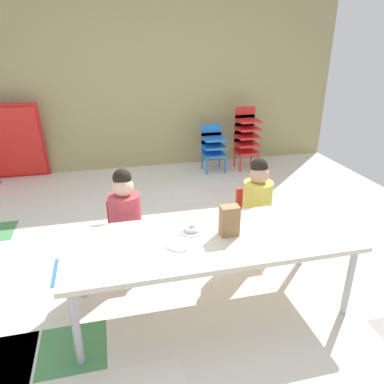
{
  "coord_description": "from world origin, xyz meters",
  "views": [
    {
      "loc": [
        -0.57,
        -2.82,
        1.88
      ],
      "look_at": [
        0.01,
        -0.45,
        0.83
      ],
      "focal_mm": 34.09,
      "sensor_mm": 36.0,
      "label": 1
    }
  ],
  "objects_px": {
    "seated_child_near_camera": "(125,212)",
    "seated_child_middle_seat": "(257,198)",
    "kid_chair_red_stack": "(246,135)",
    "donut_powdered_on_plate": "(192,228)",
    "paper_bag_brown": "(229,220)",
    "paper_plate_center_table": "(180,245)",
    "paper_plate_near_edge": "(192,231)",
    "craft_table": "(211,243)",
    "kid_chair_blue_stack": "(213,145)",
    "folded_activity_table": "(10,142)"
  },
  "relations": [
    {
      "from": "paper_plate_near_edge",
      "to": "donut_powdered_on_plate",
      "type": "bearing_deg",
      "value": 0.0
    },
    {
      "from": "seated_child_near_camera",
      "to": "kid_chair_blue_stack",
      "type": "height_order",
      "value": "seated_child_near_camera"
    },
    {
      "from": "paper_bag_brown",
      "to": "paper_plate_near_edge",
      "type": "height_order",
      "value": "paper_bag_brown"
    },
    {
      "from": "folded_activity_table",
      "to": "paper_bag_brown",
      "type": "xyz_separation_m",
      "value": [
        2.07,
        -3.17,
        0.15
      ]
    },
    {
      "from": "folded_activity_table",
      "to": "seated_child_middle_seat",
      "type": "bearing_deg",
      "value": -45.34
    },
    {
      "from": "kid_chair_blue_stack",
      "to": "kid_chair_red_stack",
      "type": "height_order",
      "value": "kid_chair_red_stack"
    },
    {
      "from": "seated_child_middle_seat",
      "to": "kid_chair_red_stack",
      "type": "height_order",
      "value": "seated_child_middle_seat"
    },
    {
      "from": "craft_table",
      "to": "folded_activity_table",
      "type": "xyz_separation_m",
      "value": [
        -1.93,
        3.18,
        -0.0
      ]
    },
    {
      "from": "kid_chair_blue_stack",
      "to": "paper_plate_center_table",
      "type": "distance_m",
      "value": 3.15
    },
    {
      "from": "kid_chair_red_stack",
      "to": "donut_powdered_on_plate",
      "type": "relative_size",
      "value": 7.81
    },
    {
      "from": "kid_chair_blue_stack",
      "to": "kid_chair_red_stack",
      "type": "xyz_separation_m",
      "value": [
        0.52,
        0.0,
        0.12
      ]
    },
    {
      "from": "seated_child_middle_seat",
      "to": "folded_activity_table",
      "type": "relative_size",
      "value": 0.84
    },
    {
      "from": "kid_chair_blue_stack",
      "to": "folded_activity_table",
      "type": "height_order",
      "value": "folded_activity_table"
    },
    {
      "from": "kid_chair_red_stack",
      "to": "paper_plate_near_edge",
      "type": "bearing_deg",
      "value": -118.73
    },
    {
      "from": "kid_chair_red_stack",
      "to": "donut_powdered_on_plate",
      "type": "bearing_deg",
      "value": -118.73
    },
    {
      "from": "paper_bag_brown",
      "to": "paper_plate_center_table",
      "type": "bearing_deg",
      "value": -170.5
    },
    {
      "from": "kid_chair_blue_stack",
      "to": "paper_plate_near_edge",
      "type": "distance_m",
      "value": 2.95
    },
    {
      "from": "paper_bag_brown",
      "to": "folded_activity_table",
      "type": "bearing_deg",
      "value": 123.15
    },
    {
      "from": "donut_powdered_on_plate",
      "to": "paper_bag_brown",
      "type": "bearing_deg",
      "value": -23.12
    },
    {
      "from": "seated_child_middle_seat",
      "to": "paper_bag_brown",
      "type": "relative_size",
      "value": 4.17
    },
    {
      "from": "seated_child_near_camera",
      "to": "paper_plate_near_edge",
      "type": "height_order",
      "value": "seated_child_near_camera"
    },
    {
      "from": "kid_chair_blue_stack",
      "to": "craft_table",
      "type": "bearing_deg",
      "value": -107.06
    },
    {
      "from": "paper_plate_near_edge",
      "to": "donut_powdered_on_plate",
      "type": "relative_size",
      "value": 1.53
    },
    {
      "from": "paper_plate_near_edge",
      "to": "donut_powdered_on_plate",
      "type": "distance_m",
      "value": 0.02
    },
    {
      "from": "craft_table",
      "to": "paper_bag_brown",
      "type": "xyz_separation_m",
      "value": [
        0.14,
        0.01,
        0.15
      ]
    },
    {
      "from": "kid_chair_red_stack",
      "to": "paper_plate_center_table",
      "type": "bearing_deg",
      "value": -119.17
    },
    {
      "from": "seated_child_near_camera",
      "to": "seated_child_middle_seat",
      "type": "bearing_deg",
      "value": -0.0
    },
    {
      "from": "paper_plate_center_table",
      "to": "folded_activity_table",
      "type": "bearing_deg",
      "value": 117.78
    },
    {
      "from": "paper_bag_brown",
      "to": "kid_chair_blue_stack",
      "type": "bearing_deg",
      "value": 75.35
    },
    {
      "from": "kid_chair_blue_stack",
      "to": "paper_plate_center_table",
      "type": "bearing_deg",
      "value": -110.86
    },
    {
      "from": "craft_table",
      "to": "folded_activity_table",
      "type": "bearing_deg",
      "value": 121.29
    },
    {
      "from": "craft_table",
      "to": "seated_child_middle_seat",
      "type": "xyz_separation_m",
      "value": [
        0.61,
        0.61,
        0.02
      ]
    },
    {
      "from": "kid_chair_blue_stack",
      "to": "seated_child_near_camera",
      "type": "bearing_deg",
      "value": -122.33
    },
    {
      "from": "paper_bag_brown",
      "to": "paper_plate_near_edge",
      "type": "relative_size",
      "value": 1.22
    },
    {
      "from": "paper_plate_center_table",
      "to": "donut_powdered_on_plate",
      "type": "distance_m",
      "value": 0.21
    },
    {
      "from": "seated_child_near_camera",
      "to": "seated_child_middle_seat",
      "type": "relative_size",
      "value": 1.0
    },
    {
      "from": "craft_table",
      "to": "paper_bag_brown",
      "type": "relative_size",
      "value": 9.19
    },
    {
      "from": "kid_chair_red_stack",
      "to": "paper_plate_center_table",
      "type": "relative_size",
      "value": 5.11
    },
    {
      "from": "kid_chair_blue_stack",
      "to": "paper_plate_center_table",
      "type": "xyz_separation_m",
      "value": [
        -1.12,
        -2.94,
        0.19
      ]
    },
    {
      "from": "paper_plate_near_edge",
      "to": "donut_powdered_on_plate",
      "type": "height_order",
      "value": "donut_powdered_on_plate"
    },
    {
      "from": "kid_chair_red_stack",
      "to": "donut_powdered_on_plate",
      "type": "height_order",
      "value": "kid_chair_red_stack"
    },
    {
      "from": "folded_activity_table",
      "to": "donut_powdered_on_plate",
      "type": "height_order",
      "value": "folded_activity_table"
    },
    {
      "from": "kid_chair_blue_stack",
      "to": "seated_child_middle_seat",
      "type": "bearing_deg",
      "value": -97.03
    },
    {
      "from": "paper_bag_brown",
      "to": "paper_plate_center_table",
      "type": "distance_m",
      "value": 0.39
    },
    {
      "from": "kid_chair_red_stack",
      "to": "paper_plate_center_table",
      "type": "xyz_separation_m",
      "value": [
        -1.64,
        -2.94,
        0.07
      ]
    },
    {
      "from": "seated_child_near_camera",
      "to": "paper_plate_center_table",
      "type": "xyz_separation_m",
      "value": [
        0.32,
        -0.66,
        0.03
      ]
    },
    {
      "from": "craft_table",
      "to": "kid_chair_blue_stack",
      "type": "distance_m",
      "value": 3.03
    },
    {
      "from": "paper_plate_near_edge",
      "to": "kid_chair_red_stack",
      "type": "bearing_deg",
      "value": 61.27
    },
    {
      "from": "seated_child_near_camera",
      "to": "donut_powdered_on_plate",
      "type": "relative_size",
      "value": 7.79
    },
    {
      "from": "craft_table",
      "to": "seated_child_middle_seat",
      "type": "relative_size",
      "value": 2.2
    }
  ]
}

